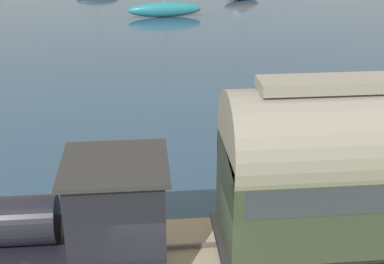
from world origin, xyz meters
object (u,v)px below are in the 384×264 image
sailboat_teal (165,9)px  steam_locomotive (59,215)px  rowboat_mid_harbor (255,100)px  sailboat_white (375,151)px  rowboat_far_out (343,102)px

sailboat_teal → steam_locomotive: bearing=168.8°
rowboat_mid_harbor → steam_locomotive: bearing=117.3°
sailboat_white → rowboat_far_out: sailboat_white is taller
steam_locomotive → sailboat_teal: sailboat_teal is taller
sailboat_white → sailboat_teal: 28.38m
steam_locomotive → sailboat_teal: (33.70, -3.99, -1.53)m
sailboat_white → rowboat_far_out: (5.73, -0.94, -0.23)m
steam_locomotive → sailboat_teal: 33.97m
rowboat_far_out → rowboat_mid_harbor: size_ratio=0.96×
sailboat_white → rowboat_mid_harbor: 6.96m
sailboat_teal → rowboat_far_out: bearing=-166.6°
rowboat_far_out → rowboat_mid_harbor: rowboat_mid_harbor is taller
steam_locomotive → rowboat_mid_harbor: bearing=-30.0°
steam_locomotive → rowboat_mid_harbor: 14.27m
sailboat_teal → sailboat_white: bearing=-172.0°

